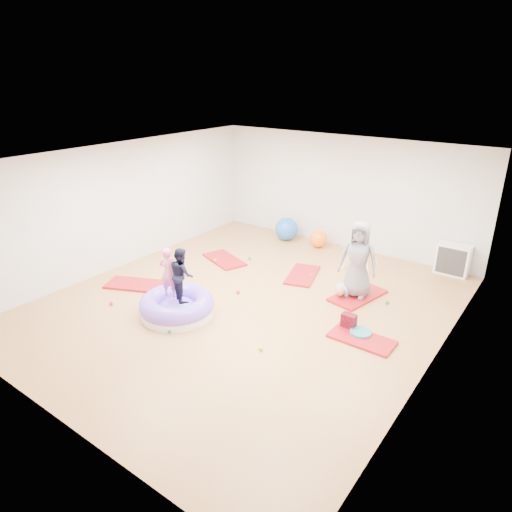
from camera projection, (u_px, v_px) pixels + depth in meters
The scene contains 19 objects.
room at pixel (246, 236), 8.39m from camera, with size 7.01×8.01×2.81m.
gym_mat_front_left at pixel (135, 284), 9.65m from camera, with size 1.18×0.59×0.05m, color #B11C07.
gym_mat_mid_left at pixel (224, 260), 10.91m from camera, with size 1.16×0.58×0.05m, color #B11C07.
gym_mat_center_back at pixel (302, 275), 10.09m from camera, with size 1.14×0.57×0.05m, color #B11C07.
gym_mat_right at pixel (362, 339), 7.68m from camera, with size 1.08×0.54×0.04m, color #B11C07.
gym_mat_rear_right at pixel (358, 296), 9.16m from camera, with size 1.23×0.62×0.05m, color #B11C07.
inflatable_cushion at pixel (177, 306), 8.44m from camera, with size 1.38×1.38×0.44m.
child_pink at pixel (168, 270), 8.25m from camera, with size 0.35×0.23×0.95m, color pink.
child_navy at pixel (181, 272), 8.11m from camera, with size 0.48×0.38×1.00m, color black.
adult_caregiver at pixel (358, 259), 8.85m from camera, with size 0.75×0.49×1.54m, color slate.
infant at pixel (343, 289), 9.10m from camera, with size 0.39×0.40×0.23m.
ball_pit_balls at pixel (236, 294), 9.22m from camera, with size 4.38×3.53×0.07m.
exercise_ball_blue at pixel (286, 229), 12.16m from camera, with size 0.61×0.61×0.61m, color blue.
exercise_ball_orange at pixel (318, 239), 11.68m from camera, with size 0.44×0.44×0.44m, color orange.
infant_play_gym at pixel (362, 255), 10.38m from camera, with size 0.64×0.61×0.49m.
cube_shelf at pixel (453, 260), 10.07m from camera, with size 0.70×0.34×0.70m.
balance_disc at pixel (361, 333), 7.82m from camera, with size 0.37×0.37×0.08m, color teal.
backpack at pixel (349, 322), 7.98m from camera, with size 0.25×0.15×0.29m, color maroon.
yellow_toy at pixel (189, 322), 8.22m from camera, with size 0.22×0.22×0.03m, color #CED51D.
Camera 1 is at (4.80, -6.28, 4.22)m, focal length 32.00 mm.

